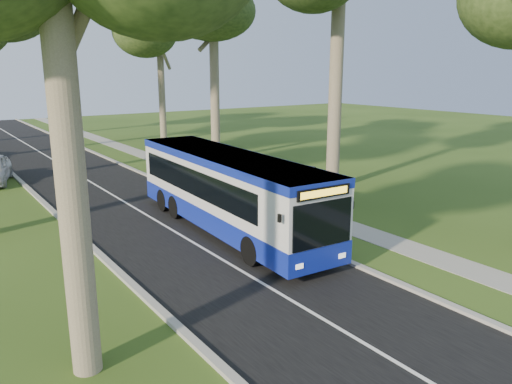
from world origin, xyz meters
TOP-DOWN VIEW (x-y plane):
  - ground at (0.00, 0.00)m, footprint 120.00×120.00m
  - road at (-3.50, 10.00)m, footprint 7.00×100.00m
  - kerb_east at (0.00, 10.00)m, footprint 0.25×100.00m
  - kerb_west at (-7.00, 10.00)m, footprint 0.25×100.00m
  - centre_line at (-3.50, 10.00)m, footprint 0.12×100.00m
  - footpath at (3.00, 10.00)m, footprint 1.50×100.00m
  - bus at (-1.55, 2.74)m, footprint 3.21×12.51m
  - bus_stop_sign at (0.30, 1.80)m, footprint 0.15×0.35m
  - bus_shelter at (1.70, 2.77)m, footprint 2.26×3.12m
  - litter_bin at (0.68, 6.07)m, footprint 0.49×0.49m
  - tree_east_c at (6.80, 18.00)m, footprint 5.20×5.20m
  - tree_east_d at (8.00, 30.00)m, footprint 5.20×5.20m

SIDE VIEW (x-z plane):
  - ground at x=0.00m, z-range 0.00..0.00m
  - road at x=-3.50m, z-range 0.00..0.02m
  - footpath at x=3.00m, z-range 0.00..0.02m
  - centre_line at x=-3.50m, z-range 0.02..0.02m
  - kerb_east at x=0.00m, z-range 0.00..0.12m
  - kerb_west at x=-7.00m, z-range 0.00..0.12m
  - litter_bin at x=0.68m, z-range 0.01..0.86m
  - bus_stop_sign at x=0.30m, z-range 0.31..2.82m
  - bus_shelter at x=1.70m, z-range 0.49..2.90m
  - bus at x=-1.55m, z-range 0.06..3.35m
  - tree_east_d at x=8.00m, z-range 3.12..16.04m
  - tree_east_c at x=6.80m, z-range 3.65..18.79m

